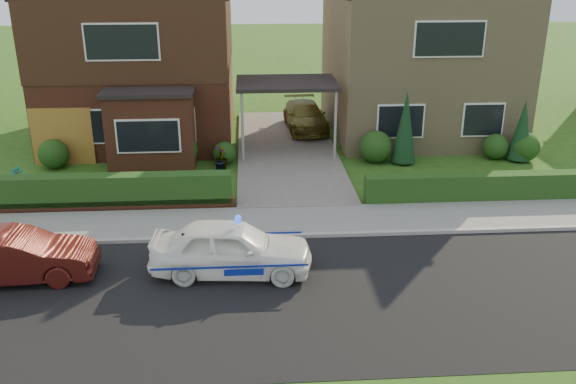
{
  "coord_description": "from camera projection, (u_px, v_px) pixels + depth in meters",
  "views": [
    {
      "loc": [
        -1.51,
        -11.92,
        7.15
      ],
      "look_at": [
        -0.46,
        3.5,
        1.18
      ],
      "focal_mm": 38.0,
      "sensor_mm": 36.0,
      "label": 1
    }
  ],
  "objects": [
    {
      "name": "shrub_right_far",
      "position": [
        525.0,
        147.0,
        22.7
      ],
      "size": [
        1.08,
        1.08,
        1.08
      ],
      "primitive_type": "sphere",
      "color": "#103311",
      "rests_on": "ground"
    },
    {
      "name": "shrub_right_near",
      "position": [
        376.0,
        147.0,
        22.51
      ],
      "size": [
        1.2,
        1.2,
        1.2
      ],
      "primitive_type": "sphere",
      "color": "#103311",
      "rests_on": "ground"
    },
    {
      "name": "street_car",
      "position": [
        16.0,
        257.0,
        14.23
      ],
      "size": [
        1.48,
        3.72,
        1.21
      ],
      "primitive_type": "imported",
      "rotation": [
        0.0,
        0.0,
        1.63
      ],
      "color": "#45110E",
      "rests_on": "ground"
    },
    {
      "name": "conifer_a",
      "position": [
        405.0,
        129.0,
        22.13
      ],
      "size": [
        0.9,
        0.9,
        2.6
      ],
      "primitive_type": "cone",
      "color": "black",
      "rests_on": "ground"
    },
    {
      "name": "potted_plant_b",
      "position": [
        221.0,
        161.0,
        21.69
      ],
      "size": [
        0.53,
        0.53,
        0.76
      ],
      "primitive_type": "imported",
      "rotation": [
        0.0,
        0.0,
        0.77
      ],
      "color": "gray",
      "rests_on": "ground"
    },
    {
      "name": "shrub_right_mid",
      "position": [
        496.0,
        147.0,
        22.93
      ],
      "size": [
        0.96,
        0.96,
        0.96
      ],
      "primitive_type": "sphere",
      "color": "#103311",
      "rests_on": "ground"
    },
    {
      "name": "shrub_left_mid",
      "position": [
        179.0,
        150.0,
        21.93
      ],
      "size": [
        1.32,
        1.32,
        1.32
      ],
      "primitive_type": "sphere",
      "color": "#103311",
      "rests_on": "ground"
    },
    {
      "name": "hedge_right",
      "position": [
        483.0,
        201.0,
        19.12
      ],
      "size": [
        7.5,
        0.55,
        0.8
      ],
      "primitive_type": "cube",
      "color": "#103311",
      "rests_on": "ground"
    },
    {
      "name": "road",
      "position": [
        319.0,
        296.0,
        13.77
      ],
      "size": [
        60.0,
        6.0,
        0.02
      ],
      "primitive_type": "cube",
      "color": "black",
      "rests_on": "ground"
    },
    {
      "name": "potted_plant_a",
      "position": [
        18.0,
        180.0,
        19.73
      ],
      "size": [
        0.48,
        0.36,
        0.82
      ],
      "primitive_type": "imported",
      "rotation": [
        0.0,
        0.0,
        -0.16
      ],
      "color": "gray",
      "rests_on": "ground"
    },
    {
      "name": "house_left",
      "position": [
        141.0,
        44.0,
        24.97
      ],
      "size": [
        7.5,
        9.53,
        7.25
      ],
      "color": "brown",
      "rests_on": "ground"
    },
    {
      "name": "kerb",
      "position": [
        306.0,
        236.0,
        16.59
      ],
      "size": [
        60.0,
        0.16,
        0.12
      ],
      "primitive_type": "cube",
      "color": "#9E9993",
      "rests_on": "ground"
    },
    {
      "name": "ground",
      "position": [
        319.0,
        296.0,
        13.77
      ],
      "size": [
        120.0,
        120.0,
        0.0
      ],
      "primitive_type": "plane",
      "color": "#1E4D14",
      "rests_on": "ground"
    },
    {
      "name": "conifer_b",
      "position": [
        522.0,
        132.0,
        22.48
      ],
      "size": [
        0.9,
        0.9,
        2.2
      ],
      "primitive_type": "cone",
      "color": "black",
      "rests_on": "ground"
    },
    {
      "name": "carport_link",
      "position": [
        287.0,
        84.0,
        23.01
      ],
      "size": [
        3.8,
        3.0,
        2.77
      ],
      "color": "black",
      "rests_on": "ground"
    },
    {
      "name": "driveway",
      "position": [
        287.0,
        150.0,
        23.99
      ],
      "size": [
        3.8,
        12.0,
        0.12
      ],
      "primitive_type": "cube",
      "color": "#666059",
      "rests_on": "ground"
    },
    {
      "name": "driveway_car",
      "position": [
        305.0,
        116.0,
        26.43
      ],
      "size": [
        1.85,
        4.08,
        1.16
      ],
      "primitive_type": "imported",
      "rotation": [
        0.0,
        0.0,
        0.06
      ],
      "color": "brown",
      "rests_on": "driveway"
    },
    {
      "name": "dwarf_wall",
      "position": [
        107.0,
        206.0,
        18.27
      ],
      "size": [
        7.7,
        0.25,
        0.36
      ],
      "primitive_type": "cube",
      "color": "brown",
      "rests_on": "ground"
    },
    {
      "name": "sidewalk",
      "position": [
        302.0,
        220.0,
        17.57
      ],
      "size": [
        60.0,
        2.0,
        0.1
      ],
      "primitive_type": "cube",
      "color": "slate",
      "rests_on": "ground"
    },
    {
      "name": "shrub_left_near",
      "position": [
        224.0,
        153.0,
        22.4
      ],
      "size": [
        0.84,
        0.84,
        0.84
      ],
      "primitive_type": "sphere",
      "color": "#103311",
      "rests_on": "ground"
    },
    {
      "name": "house_right",
      "position": [
        418.0,
        45.0,
        25.84
      ],
      "size": [
        7.5,
        8.06,
        7.25
      ],
      "color": "tan",
      "rests_on": "ground"
    },
    {
      "name": "shrub_left_far",
      "position": [
        54.0,
        154.0,
        21.88
      ],
      "size": [
        1.08,
        1.08,
        1.08
      ],
      "primitive_type": "sphere",
      "color": "#103311",
      "rests_on": "ground"
    },
    {
      "name": "hedge_left",
      "position": [
        108.0,
        209.0,
        18.47
      ],
      "size": [
        7.5,
        0.55,
        0.9
      ],
      "primitive_type": "cube",
      "color": "#103311",
      "rests_on": "ground"
    },
    {
      "name": "police_car",
      "position": [
        231.0,
        249.0,
        14.53
      ],
      "size": [
        3.53,
        3.96,
        1.47
      ],
      "rotation": [
        0.0,
        0.0,
        1.48
      ],
      "color": "white",
      "rests_on": "ground"
    },
    {
      "name": "potted_plant_c",
      "position": [
        221.0,
        158.0,
        21.84
      ],
      "size": [
        0.53,
        0.53,
        0.84
      ],
      "primitive_type": "imported",
      "rotation": [
        0.0,
        0.0,
        1.71
      ],
      "color": "gray",
      "rests_on": "ground"
    },
    {
      "name": "garage_door",
      "position": [
        62.0,
        137.0,
        22.14
      ],
      "size": [
        2.2,
        0.1,
        2.1
      ],
      "primitive_type": "cube",
      "color": "olive",
      "rests_on": "ground"
    }
  ]
}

